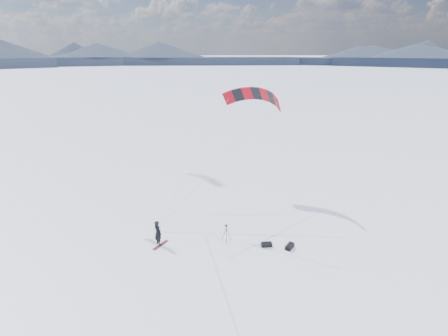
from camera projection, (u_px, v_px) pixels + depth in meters
ground at (223, 254)px, 20.98m from camera, size 1800.00×1800.00×0.00m
horizon_hills at (223, 193)px, 19.49m from camera, size 704.47×706.88×10.05m
snow_tracks at (207, 265)px, 19.96m from camera, size 13.93×10.25×0.01m
snowkiter at (159, 244)px, 22.08m from camera, size 0.53×0.72×1.80m
snowboard at (161, 245)px, 21.97m from camera, size 1.33×0.77×0.04m
tripod at (226, 231)px, 22.12m from camera, size 0.60×0.66×1.30m
gear_bag_a at (290, 246)px, 21.58m from camera, size 0.85×0.62×0.34m
gear_bag_b at (267, 244)px, 21.81m from camera, size 0.79×0.63×0.33m
power_kite at (254, 97)px, 27.60m from camera, size 12.15×6.15×8.37m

